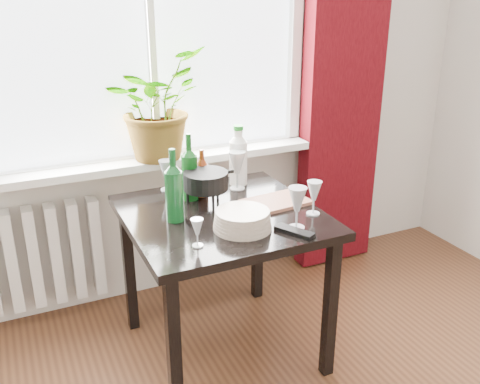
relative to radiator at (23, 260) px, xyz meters
name	(u,v)px	position (x,y,z in m)	size (l,w,h in m)	color
window	(148,6)	(0.75, 0.04, 1.22)	(1.72, 0.08, 1.62)	white
windowsill	(161,160)	(0.75, -0.03, 0.44)	(1.72, 0.20, 0.04)	white
curtain	(345,59)	(1.87, -0.06, 0.92)	(0.50, 0.12, 2.56)	#370509
radiator	(23,260)	(0.00, 0.00, 0.00)	(0.80, 0.10, 0.55)	silver
table	(222,231)	(0.85, -0.63, 0.27)	(0.85, 0.85, 0.74)	black
potted_plant	(156,105)	(0.74, -0.04, 0.75)	(0.51, 0.44, 0.56)	#2B691C
wine_bottle_left	(174,185)	(0.63, -0.62, 0.52)	(0.08, 0.08, 0.33)	#0C4118
wine_bottle_right	(189,167)	(0.78, -0.42, 0.52)	(0.08, 0.08, 0.32)	#0C4112
bottle_amber	(202,173)	(0.84, -0.40, 0.48)	(0.06, 0.06, 0.24)	maroon
cleaning_bottle	(238,154)	(1.07, -0.32, 0.52)	(0.09, 0.09, 0.32)	white
wineglass_front_right	(297,208)	(1.07, -0.91, 0.45)	(0.08, 0.08, 0.19)	#B0B4BD
wineglass_far_right	(314,198)	(1.21, -0.82, 0.44)	(0.07, 0.07, 0.16)	silver
wineglass_back_center	(237,170)	(1.04, -0.39, 0.46)	(0.09, 0.09, 0.20)	silver
wineglass_back_left	(166,175)	(0.71, -0.26, 0.44)	(0.07, 0.07, 0.16)	silver
wineglass_front_left	(197,233)	(0.63, -0.90, 0.42)	(0.05, 0.05, 0.12)	silver
plate_stack	(242,220)	(0.86, -0.82, 0.40)	(0.25, 0.25, 0.08)	beige
fondue_pot	(206,188)	(0.82, -0.51, 0.44)	(0.24, 0.21, 0.16)	black
tv_remote	(294,232)	(1.04, -0.96, 0.37)	(0.05, 0.17, 0.02)	black
cutting_board	(276,202)	(1.12, -0.64, 0.37)	(0.30, 0.19, 0.02)	#955943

